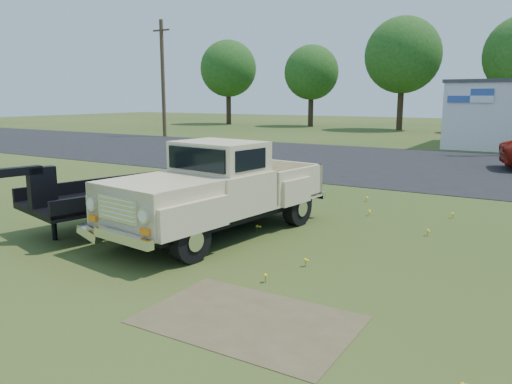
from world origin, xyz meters
TOP-DOWN VIEW (x-y plane):
  - ground at (0.00, 0.00)m, footprint 140.00×140.00m
  - asphalt_lot at (0.00, 15.00)m, footprint 90.00×14.00m
  - dirt_patch_a at (1.50, -3.00)m, footprint 3.00×2.00m
  - dirt_patch_b at (-2.00, 3.50)m, footprint 2.20×1.60m
  - utility_pole_west at (-22.00, 22.00)m, footprint 1.60×0.30m
  - treeline_a at (-28.00, 40.00)m, footprint 6.40×6.40m
  - treeline_b at (-18.00, 41.00)m, footprint 5.76×5.76m
  - treeline_c at (-8.00, 39.50)m, footprint 7.04×7.04m
  - vintage_pickup_truck at (-1.46, 0.50)m, footprint 3.09×6.22m
  - flatbed_trailer at (-3.75, 0.52)m, footprint 3.56×6.58m

SIDE VIEW (x-z plane):
  - ground at x=0.00m, z-range 0.00..0.00m
  - asphalt_lot at x=0.00m, z-range -0.01..0.01m
  - dirt_patch_a at x=1.50m, z-range -0.01..0.01m
  - dirt_patch_b at x=-2.00m, z-range -0.01..0.01m
  - flatbed_trailer at x=-3.75m, z-range 0.00..1.71m
  - vintage_pickup_truck at x=-1.46m, z-range 0.00..2.16m
  - utility_pole_west at x=-22.00m, z-range 0.10..9.10m
  - treeline_b at x=-18.00m, z-range 1.38..9.95m
  - treeline_a at x=-28.00m, z-range 1.54..11.06m
  - treeline_c at x=-8.00m, z-range 1.70..12.17m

